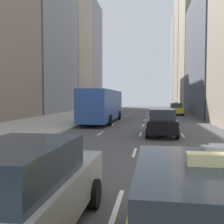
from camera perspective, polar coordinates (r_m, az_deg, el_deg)
The scene contains 8 objects.
sidewalk_left at distance 27.07m, azimuth -13.84°, elevation -2.12°, with size 8.00×66.00×0.15m, color #ADAAA3.
lane_markings at distance 21.05m, azimuth 6.58°, elevation -3.72°, with size 5.72×56.00×0.01m.
building_row_left at distance 44.85m, azimuth -14.66°, elevation 13.96°, with size 6.00×76.53×27.69m.
building_row_right at distance 46.36m, azimuth 20.17°, elevation 17.91°, with size 6.00×87.39×36.64m.
taxi_second at distance 39.47m, azimuth 13.72°, elevation 0.67°, with size 2.02×4.40×1.87m.
sedan_black_near at distance 4.92m, azimuth -18.99°, elevation -16.13°, with size 2.02×4.88×1.76m.
sedan_silver_behind at distance 17.51m, azimuth 10.75°, elevation -2.19°, with size 2.02×4.47×1.77m.
city_bus at distance 26.65m, azimuth -2.05°, elevation 1.57°, with size 2.80×11.61×3.25m.
Camera 1 is at (3.39, 2.12, 2.50)m, focal length 42.00 mm.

